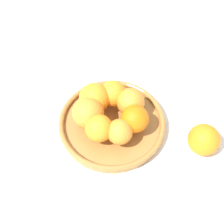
# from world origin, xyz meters

# --- Properties ---
(ground_plane) EXTENTS (4.00, 4.00, 0.00)m
(ground_plane) POSITION_xyz_m (0.00, 0.00, 0.00)
(ground_plane) COLOR white
(fruit_bowl) EXTENTS (0.29, 0.29, 0.03)m
(fruit_bowl) POSITION_xyz_m (0.00, 0.00, 0.02)
(fruit_bowl) COLOR #A57238
(fruit_bowl) RESTS_ON ground_plane
(orange_pile) EXTENTS (0.20, 0.19, 0.08)m
(orange_pile) POSITION_xyz_m (0.01, -0.00, 0.07)
(orange_pile) COLOR orange
(orange_pile) RESTS_ON fruit_bowl
(stray_orange) EXTENTS (0.08, 0.08, 0.08)m
(stray_orange) POSITION_xyz_m (-0.24, -0.02, 0.04)
(stray_orange) COLOR orange
(stray_orange) RESTS_ON ground_plane
(napkin_folded) EXTENTS (0.21, 0.21, 0.01)m
(napkin_folded) POSITION_xyz_m (0.05, -0.30, 0.00)
(napkin_folded) COLOR silver
(napkin_folded) RESTS_ON ground_plane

